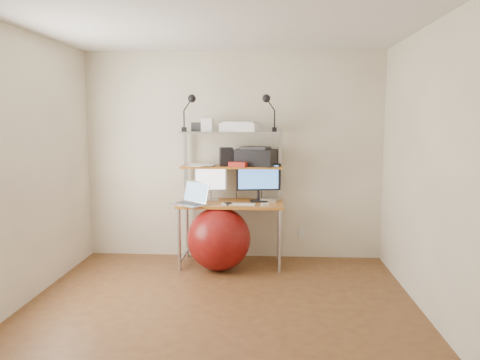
# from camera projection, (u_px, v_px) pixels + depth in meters

# --- Properties ---
(room) EXTENTS (3.60, 3.60, 3.60)m
(room) POSITION_uv_depth(u_px,v_px,m) (217.00, 172.00, 3.91)
(room) COLOR brown
(room) RESTS_ON ground
(computer_desk) EXTENTS (1.20, 0.60, 1.57)m
(computer_desk) POSITION_uv_depth(u_px,v_px,m) (231.00, 183.00, 5.43)
(computer_desk) COLOR #AF6722
(computer_desk) RESTS_ON ground
(desktop) EXTENTS (1.20, 0.60, 0.00)m
(desktop) POSITION_uv_depth(u_px,v_px,m) (231.00, 202.00, 5.40)
(desktop) COLOR #AF6722
(desktop) RESTS_ON computer_desk
(mid_shelf) EXTENTS (1.18, 0.34, 0.00)m
(mid_shelf) POSITION_uv_depth(u_px,v_px,m) (232.00, 166.00, 5.47)
(mid_shelf) COLOR #AF6722
(mid_shelf) RESTS_ON computer_desk
(top_shelf) EXTENTS (1.18, 0.34, 0.00)m
(top_shelf) POSITION_uv_depth(u_px,v_px,m) (232.00, 132.00, 5.42)
(top_shelf) COLOR #A9AAAE
(top_shelf) RESTS_ON computer_desk
(floor) EXTENTS (3.60, 3.60, 0.00)m
(floor) POSITION_uv_depth(u_px,v_px,m) (218.00, 315.00, 4.07)
(floor) COLOR brown
(floor) RESTS_ON ground
(wall_outlet) EXTENTS (0.08, 0.01, 0.12)m
(wall_outlet) POSITION_uv_depth(u_px,v_px,m) (302.00, 233.00, 5.75)
(wall_outlet) COLOR silver
(wall_outlet) RESTS_ON room
(monitor_silver) EXTENTS (0.39, 0.17, 0.43)m
(monitor_silver) POSITION_uv_depth(u_px,v_px,m) (211.00, 181.00, 5.52)
(monitor_silver) COLOR silver
(monitor_silver) RESTS_ON desktop
(monitor_black) EXTENTS (0.52, 0.17, 0.52)m
(monitor_black) POSITION_uv_depth(u_px,v_px,m) (258.00, 179.00, 5.44)
(monitor_black) COLOR black
(monitor_black) RESTS_ON desktop
(laptop) EXTENTS (0.47, 0.46, 0.32)m
(laptop) POSITION_uv_depth(u_px,v_px,m) (193.00, 200.00, 5.26)
(laptop) COLOR silver
(laptop) RESTS_ON desktop
(keyboard) EXTENTS (0.38, 0.12, 0.01)m
(keyboard) POSITION_uv_depth(u_px,v_px,m) (238.00, 204.00, 5.25)
(keyboard) COLOR silver
(keyboard) RESTS_ON desktop
(mouse) EXTENTS (0.10, 0.07, 0.02)m
(mouse) POSITION_uv_depth(u_px,v_px,m) (265.00, 204.00, 5.20)
(mouse) COLOR silver
(mouse) RESTS_ON desktop
(mac_mini) EXTENTS (0.24, 0.24, 0.04)m
(mac_mini) POSITION_uv_depth(u_px,v_px,m) (270.00, 199.00, 5.49)
(mac_mini) COLOR silver
(mac_mini) RESTS_ON desktop
(phone) EXTENTS (0.12, 0.16, 0.01)m
(phone) POSITION_uv_depth(u_px,v_px,m) (228.00, 204.00, 5.28)
(phone) COLOR black
(phone) RESTS_ON desktop
(printer) EXTENTS (0.55, 0.45, 0.22)m
(printer) POSITION_uv_depth(u_px,v_px,m) (255.00, 157.00, 5.49)
(printer) COLOR black
(printer) RESTS_ON mid_shelf
(nas_cube) EXTENTS (0.17, 0.17, 0.22)m
(nas_cube) POSITION_uv_depth(u_px,v_px,m) (226.00, 157.00, 5.46)
(nas_cube) COLOR black
(nas_cube) RESTS_ON mid_shelf
(red_box) EXTENTS (0.23, 0.18, 0.06)m
(red_box) POSITION_uv_depth(u_px,v_px,m) (238.00, 164.00, 5.37)
(red_box) COLOR red
(red_box) RESTS_ON mid_shelf
(scanner) EXTENTS (0.50, 0.40, 0.11)m
(scanner) POSITION_uv_depth(u_px,v_px,m) (241.00, 127.00, 5.40)
(scanner) COLOR silver
(scanner) RESTS_ON top_shelf
(box_white) EXTENTS (0.15, 0.13, 0.15)m
(box_white) POSITION_uv_depth(u_px,v_px,m) (208.00, 125.00, 5.40)
(box_white) COLOR silver
(box_white) RESTS_ON top_shelf
(box_grey) EXTENTS (0.12, 0.12, 0.11)m
(box_grey) POSITION_uv_depth(u_px,v_px,m) (197.00, 127.00, 5.48)
(box_grey) COLOR #313133
(box_grey) RESTS_ON top_shelf
(clip_lamp_left) EXTENTS (0.17, 0.09, 0.42)m
(clip_lamp_left) POSITION_uv_depth(u_px,v_px,m) (190.00, 105.00, 5.31)
(clip_lamp_left) COLOR black
(clip_lamp_left) RESTS_ON top_shelf
(clip_lamp_right) EXTENTS (0.17, 0.09, 0.42)m
(clip_lamp_right) POSITION_uv_depth(u_px,v_px,m) (268.00, 104.00, 5.31)
(clip_lamp_right) COLOR black
(clip_lamp_right) RESTS_ON top_shelf
(exercise_ball) EXTENTS (0.72, 0.72, 0.72)m
(exercise_ball) POSITION_uv_depth(u_px,v_px,m) (219.00, 239.00, 5.26)
(exercise_ball) COLOR maroon
(exercise_ball) RESTS_ON floor
(paper_stack) EXTENTS (0.35, 0.39, 0.02)m
(paper_stack) POSITION_uv_depth(u_px,v_px,m) (201.00, 165.00, 5.48)
(paper_stack) COLOR white
(paper_stack) RESTS_ON mid_shelf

